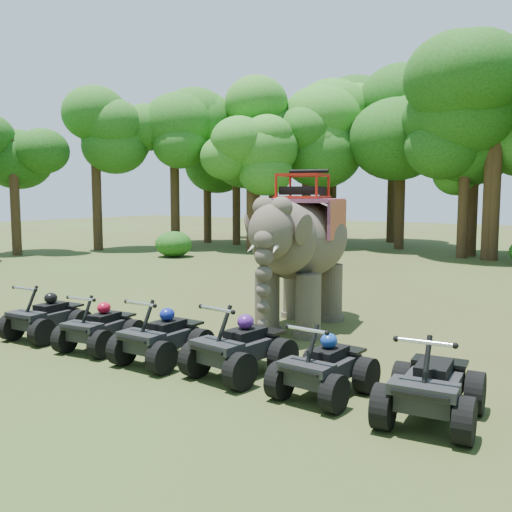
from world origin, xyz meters
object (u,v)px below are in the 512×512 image
object	(u,v)px
atv_4	(324,358)
atv_5	(432,376)
atv_2	(162,330)
atv_0	(46,311)
elephant	(301,249)
atv_3	(240,339)
atv_1	(100,321)

from	to	relation	value
atv_4	atv_5	world-z (taller)	atv_5
atv_2	atv_0	bearing A→B (deg)	-179.06
elephant	atv_3	xyz separation A→B (m)	(0.99, -4.04, -1.27)
atv_1	atv_2	bearing A→B (deg)	-6.39
atv_0	atv_5	size ratio (longest dim) A/B	0.93
elephant	atv_3	world-z (taller)	elephant
atv_2	atv_3	distance (m)	1.76
atv_1	atv_5	distance (m)	7.11
atv_2	atv_3	size ratio (longest dim) A/B	0.96
atv_0	atv_2	world-z (taller)	atv_2
elephant	atv_4	distance (m)	5.16
elephant	atv_4	bearing A→B (deg)	-66.95
atv_0	atv_4	bearing A→B (deg)	-3.09
atv_5	atv_3	bearing A→B (deg)	170.71
atv_0	atv_1	xyz separation A→B (m)	(1.81, 0.02, -0.02)
atv_1	atv_2	size ratio (longest dim) A/B	0.94
atv_0	atv_1	size ratio (longest dim) A/B	1.04
atv_0	atv_4	distance (m)	7.12
atv_3	atv_4	size ratio (longest dim) A/B	1.09
elephant	atv_4	size ratio (longest dim) A/B	2.74
atv_2	atv_5	distance (m)	5.33
atv_3	atv_4	world-z (taller)	atv_3
elephant	atv_5	xyz separation A→B (m)	(4.56, -4.22, -1.27)
atv_5	atv_1	bearing A→B (deg)	174.00
elephant	atv_0	bearing A→B (deg)	-146.12
elephant	atv_1	distance (m)	5.15
atv_1	elephant	bearing A→B (deg)	51.70
atv_0	atv_1	world-z (taller)	atv_0
elephant	atv_2	xyz separation A→B (m)	(-0.77, -4.23, -1.30)
elephant	atv_1	size ratio (longest dim) A/B	2.81
atv_0	atv_1	distance (m)	1.81
atv_0	atv_3	size ratio (longest dim) A/B	0.93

